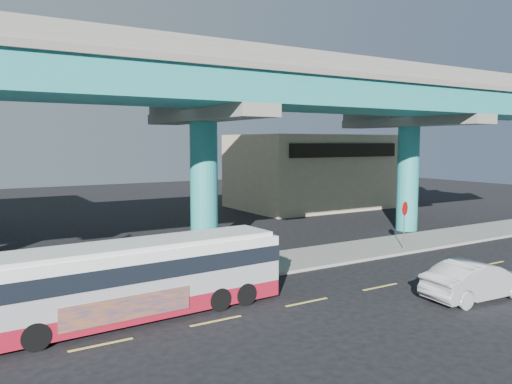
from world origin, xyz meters
TOP-DOWN VIEW (x-y plane):
  - ground at (0.00, 0.00)m, footprint 120.00×120.00m
  - sidewalk at (0.00, 5.50)m, footprint 70.00×4.00m
  - lane_markings at (-0.00, -0.30)m, footprint 58.00×0.12m
  - viaduct at (-0.00, 9.11)m, footprint 52.00×12.40m
  - building_beige at (18.00, 22.98)m, footprint 14.00×10.23m
  - transit_bus at (-6.10, 1.48)m, footprint 10.83×2.82m
  - sedan at (6.04, -3.53)m, footprint 2.40×5.00m
  - stop_sign at (10.40, 4.18)m, footprint 0.79×0.31m

SIDE VIEW (x-z plane):
  - ground at x=0.00m, z-range 0.00..0.00m
  - lane_markings at x=0.00m, z-range 0.00..0.01m
  - sidewalk at x=0.00m, z-range 0.00..0.15m
  - sedan at x=6.04m, z-range 0.00..1.56m
  - transit_bus at x=-6.10m, z-range 0.13..2.88m
  - stop_sign at x=10.40m, z-range 0.78..3.55m
  - building_beige at x=18.00m, z-range 0.01..7.01m
  - viaduct at x=0.00m, z-range 3.29..14.99m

